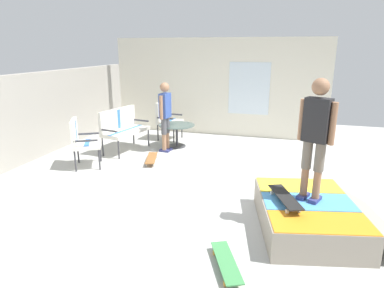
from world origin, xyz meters
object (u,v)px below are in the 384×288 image
skateboard_on_ramp (285,197)px  skateboard_by_bench (151,158)px  patio_chair_by_wall (81,139)px  patio_table (177,131)px  skateboard_spare (226,262)px  skate_ramp (309,215)px  patio_chair_near_house (166,117)px  patio_bench (122,126)px  person_skater (316,132)px  person_watching (165,112)px

skateboard_on_ramp → skateboard_by_bench: bearing=53.1°
patio_chair_by_wall → patio_table: bearing=-35.8°
skateboard_by_bench → skateboard_spare: size_ratio=1.02×
skate_ramp → patio_chair_near_house: patio_chair_near_house is taller
patio_chair_by_wall → patio_bench: bearing=-10.9°
patio_table → skateboard_spare: patio_table is taller
patio_chair_near_house → skateboard_by_bench: 2.02m
patio_bench → person_skater: bearing=-121.4°
patio_chair_by_wall → patio_table: (1.97, -1.42, -0.21)m
person_watching → skateboard_on_ramp: (-3.01, -2.85, -0.46)m
patio_table → patio_chair_by_wall: bearing=144.2°
patio_table → person_skater: (-3.22, -3.03, 0.97)m
skate_ramp → patio_chair_by_wall: patio_chair_by_wall is taller
person_skater → skate_ramp: bearing=-159.5°
skateboard_by_bench → skateboard_on_ramp: (-2.15, -2.87, 0.42)m
patio_bench → patio_chair_near_house: bearing=-26.3°
patio_chair_by_wall → skateboard_by_bench: size_ratio=1.24×
person_watching → skateboard_spare: (-4.04, -2.26, -0.87)m
skate_ramp → skateboard_by_bench: size_ratio=2.56×
person_watching → skateboard_on_ramp: size_ratio=2.03×
patio_table → person_skater: person_skater is taller
patio_bench → patio_chair_by_wall: same height
skateboard_by_bench → skate_ramp: bearing=-121.9°
patio_chair_near_house → patio_table: patio_chair_near_house is taller
skateboard_by_bench → skateboard_on_ramp: size_ratio=1.01×
person_skater → skateboard_spare: bearing=144.0°
patio_chair_near_house → person_watching: size_ratio=0.62×
patio_bench → skateboard_spare: (-3.80, -3.29, -0.53)m
patio_chair_near_house → patio_table: bearing=-140.7°
patio_bench → skateboard_by_bench: patio_bench is taller
skateboard_on_ramp → skate_ramp: bearing=-65.4°
patio_chair_by_wall → person_skater: person_skater is taller
patio_table → person_watching: size_ratio=0.54×
skate_ramp → skateboard_spare: bearing=142.0°
patio_table → person_watching: (-0.42, 0.14, 0.55)m
skateboard_spare → patio_bench: bearing=40.8°
person_skater → skateboard_by_bench: (1.94, 3.18, -1.29)m
patio_chair_near_house → person_watching: bearing=-160.1°
skateboard_on_ramp → patio_bench: bearing=54.4°
person_skater → skateboard_by_bench: person_skater is taller
patio_bench → patio_chair_by_wall: 1.33m
patio_chair_by_wall → person_skater: bearing=-105.7°
patio_bench → person_watching: person_watching is taller
person_skater → skateboard_spare: person_skater is taller
skateboard_spare → skate_ramp: bearing=-38.0°
patio_chair_near_house → patio_table: (-0.64, -0.52, -0.21)m
skateboard_by_bench → patio_table: bearing=-6.9°
skateboard_by_bench → skateboard_spare: bearing=-144.4°
person_watching → skateboard_on_ramp: bearing=-136.6°
person_watching → person_skater: 4.25m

